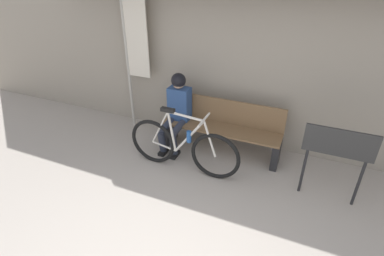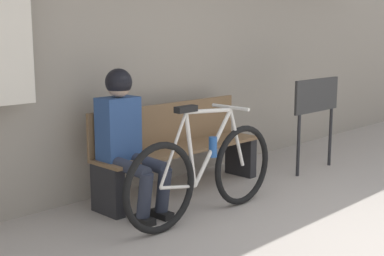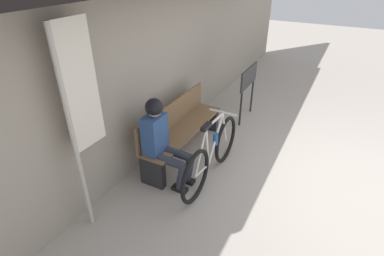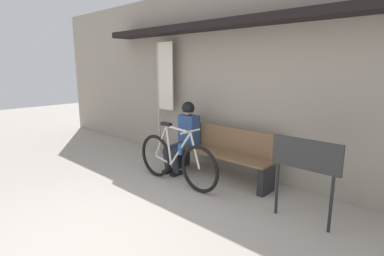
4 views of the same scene
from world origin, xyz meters
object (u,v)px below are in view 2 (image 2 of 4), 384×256
Objects in this scene: bicycle at (205,172)px; person_seated at (126,132)px; park_bench_near at (178,150)px; signboard at (316,103)px.

bicycle is 1.38× the size of person_seated.
person_seated is at bearing -170.55° from park_bench_near.
signboard is (2.33, -0.40, 0.06)m from person_seated.
bicycle is 1.66× the size of signboard.
park_bench_near is at bearing 162.10° from signboard.
bicycle is 2.01m from signboard.
park_bench_near is 1.51× the size of person_seated.
signboard is at bearing 5.12° from bicycle.
person_seated reaches higher than bicycle.
park_bench_near is 1.73m from signboard.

